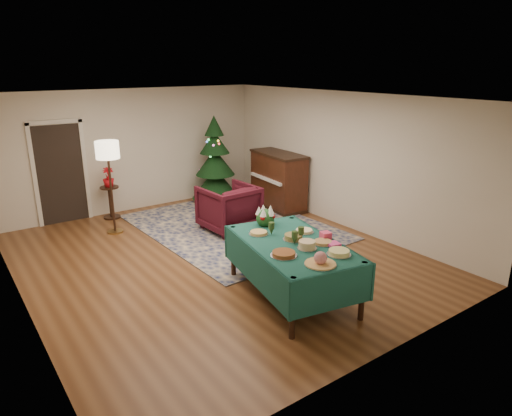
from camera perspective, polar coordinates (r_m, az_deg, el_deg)
room_shell at (r=7.53m, az=-5.28°, el=3.26°), size 7.00×7.00×7.00m
doorway at (r=10.22m, az=-23.26°, el=4.26°), size 1.08×0.04×2.16m
rug at (r=9.38m, az=-2.87°, el=-2.34°), size 3.33×4.30×0.02m
buffet_table at (r=6.46m, az=4.54°, el=-5.70°), size 1.61×2.30×0.82m
platter_0 at (r=5.73m, az=8.06°, el=-6.46°), size 0.40×0.40×0.18m
platter_1 at (r=6.08m, az=10.33°, el=-5.51°), size 0.32×0.32×0.07m
platter_2 at (r=5.96m, az=3.48°, el=-5.76°), size 0.35×0.35×0.06m
platter_3 at (r=6.20m, az=6.40°, el=-4.62°), size 0.27×0.27×0.11m
platter_4 at (r=6.40m, az=8.36°, el=-4.28°), size 0.28×0.28×0.05m
platter_5 at (r=6.50m, az=4.70°, el=-3.66°), size 0.30×0.30×0.08m
platter_6 at (r=6.79m, az=6.04°, el=-2.88°), size 0.28×0.28×0.05m
platter_7 at (r=6.68m, az=0.33°, el=-3.14°), size 0.29×0.29×0.05m
goblet_0 at (r=6.64m, az=1.95°, el=-2.54°), size 0.09×0.09×0.19m
goblet_1 at (r=6.48m, az=5.64°, el=-3.13°), size 0.09×0.09×0.19m
goblet_2 at (r=6.31m, az=4.86°, el=-3.69°), size 0.09×0.09×0.19m
napkin_stack at (r=6.36m, az=9.63°, el=-4.49°), size 0.19×0.19×0.04m
gift_box at (r=6.56m, az=8.69°, el=-3.44°), size 0.15×0.15×0.11m
centerpiece at (r=7.02m, az=1.17°, el=-1.04°), size 0.30×0.30×0.34m
armchair at (r=9.08m, az=-3.43°, el=0.30°), size 1.04×0.98×1.02m
floor_lamp at (r=9.11m, az=-18.04°, el=6.24°), size 0.44×0.44×1.82m
side_table at (r=10.31m, az=-17.69°, el=0.62°), size 0.39×0.39×0.70m
potted_plant at (r=10.19m, az=-17.94°, el=3.18°), size 0.23×0.42×0.23m
christmas_tree at (r=10.92m, az=-5.14°, el=5.52°), size 1.49×1.49×2.07m
piano at (r=10.49m, az=2.80°, el=3.38°), size 0.82×1.54×1.29m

